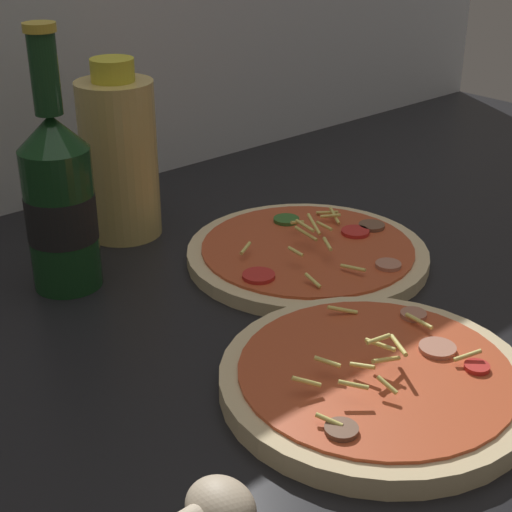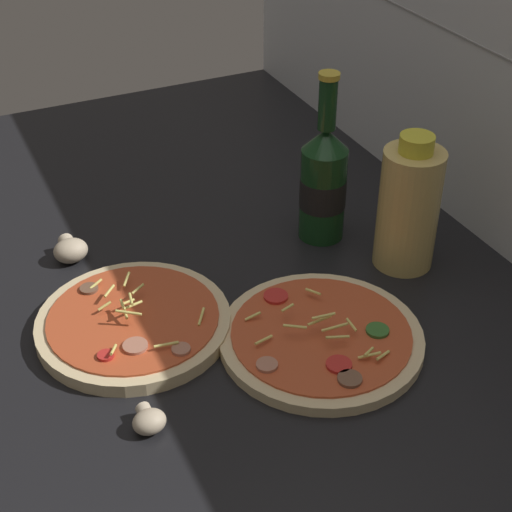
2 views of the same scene
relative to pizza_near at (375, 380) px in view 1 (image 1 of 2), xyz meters
The scene contains 6 objects.
counter_slab 11.16cm from the pizza_near, 52.30° to the left, with size 160.00×90.00×2.50cm.
pizza_near is the anchor object (origin of this frame).
pizza_far 23.92cm from the pizza_near, 58.24° to the left, with size 25.67×25.67×4.29cm.
beer_bottle 34.71cm from the pizza_near, 105.90° to the left, with size 6.86×6.86×25.69cm.
oil_bottle 40.46cm from the pizza_near, 87.12° to the left, with size 8.49×8.49×19.97cm.
mushroom_right 19.07cm from the pizza_near, 169.83° to the right, with size 5.17×4.93×3.45cm.
Camera 1 is at (-47.93, -41.26, 39.53)cm, focal length 55.00 mm.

